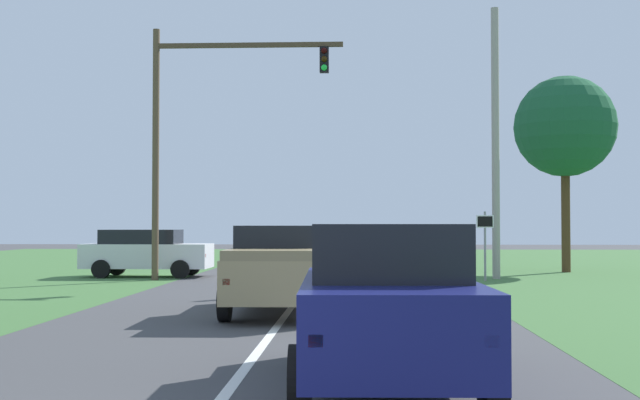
{
  "coord_description": "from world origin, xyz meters",
  "views": [
    {
      "loc": [
        1.51,
        -5.34,
        1.99
      ],
      "look_at": [
        0.43,
        19.7,
        2.74
      ],
      "focal_mm": 45.09,
      "sensor_mm": 36.0,
      "label": 1
    }
  ],
  "objects_px": {
    "pickup_truck_lead": "(277,269)",
    "traffic_light": "(199,118)",
    "utility_pole_right": "(496,143)",
    "red_suv_near": "(386,300)",
    "crossing_suv_far": "(146,252)",
    "keep_moving_sign": "(485,236)",
    "oak_tree_right": "(565,127)"
  },
  "relations": [
    {
      "from": "traffic_light",
      "to": "utility_pole_right",
      "type": "relative_size",
      "value": 0.9
    },
    {
      "from": "red_suv_near",
      "to": "keep_moving_sign",
      "type": "xyz_separation_m",
      "value": [
        4.17,
        18.27,
        0.52
      ]
    },
    {
      "from": "oak_tree_right",
      "to": "traffic_light",
      "type": "bearing_deg",
      "value": -159.15
    },
    {
      "from": "traffic_light",
      "to": "crossing_suv_far",
      "type": "height_order",
      "value": "traffic_light"
    },
    {
      "from": "oak_tree_right",
      "to": "crossing_suv_far",
      "type": "xyz_separation_m",
      "value": [
        -16.57,
        -3.59,
        -5.07
      ]
    },
    {
      "from": "oak_tree_right",
      "to": "utility_pole_right",
      "type": "relative_size",
      "value": 0.82
    },
    {
      "from": "crossing_suv_far",
      "to": "red_suv_near",
      "type": "bearing_deg",
      "value": -67.53
    },
    {
      "from": "keep_moving_sign",
      "to": "utility_pole_right",
      "type": "height_order",
      "value": "utility_pole_right"
    },
    {
      "from": "pickup_truck_lead",
      "to": "oak_tree_right",
      "type": "distance_m",
      "value": 19.51
    },
    {
      "from": "traffic_light",
      "to": "keep_moving_sign",
      "type": "bearing_deg",
      "value": 0.97
    },
    {
      "from": "red_suv_near",
      "to": "pickup_truck_lead",
      "type": "distance_m",
      "value": 8.09
    },
    {
      "from": "keep_moving_sign",
      "to": "crossing_suv_far",
      "type": "bearing_deg",
      "value": 172.43
    },
    {
      "from": "red_suv_near",
      "to": "keep_moving_sign",
      "type": "distance_m",
      "value": 18.75
    },
    {
      "from": "red_suv_near",
      "to": "keep_moving_sign",
      "type": "height_order",
      "value": "keep_moving_sign"
    },
    {
      "from": "traffic_light",
      "to": "keep_moving_sign",
      "type": "relative_size",
      "value": 3.68
    },
    {
      "from": "crossing_suv_far",
      "to": "traffic_light",
      "type": "bearing_deg",
      "value": -37.73
    },
    {
      "from": "red_suv_near",
      "to": "crossing_suv_far",
      "type": "bearing_deg",
      "value": 112.47
    },
    {
      "from": "traffic_light",
      "to": "utility_pole_right",
      "type": "height_order",
      "value": "utility_pole_right"
    },
    {
      "from": "traffic_light",
      "to": "red_suv_near",
      "type": "bearing_deg",
      "value": -71.99
    },
    {
      "from": "pickup_truck_lead",
      "to": "utility_pole_right",
      "type": "xyz_separation_m",
      "value": [
        6.85,
        11.51,
        3.95
      ]
    },
    {
      "from": "red_suv_near",
      "to": "crossing_suv_far",
      "type": "xyz_separation_m",
      "value": [
        -8.24,
        19.92,
        -0.1
      ]
    },
    {
      "from": "pickup_truck_lead",
      "to": "crossing_suv_far",
      "type": "xyz_separation_m",
      "value": [
        -6.13,
        12.11,
        -0.05
      ]
    },
    {
      "from": "oak_tree_right",
      "to": "utility_pole_right",
      "type": "height_order",
      "value": "utility_pole_right"
    },
    {
      "from": "red_suv_near",
      "to": "traffic_light",
      "type": "bearing_deg",
      "value": 108.01
    },
    {
      "from": "red_suv_near",
      "to": "crossing_suv_far",
      "type": "height_order",
      "value": "red_suv_near"
    },
    {
      "from": "keep_moving_sign",
      "to": "utility_pole_right",
      "type": "bearing_deg",
      "value": 61.6
    },
    {
      "from": "traffic_light",
      "to": "utility_pole_right",
      "type": "distance_m",
      "value": 10.73
    },
    {
      "from": "keep_moving_sign",
      "to": "crossing_suv_far",
      "type": "height_order",
      "value": "keep_moving_sign"
    },
    {
      "from": "red_suv_near",
      "to": "oak_tree_right",
      "type": "xyz_separation_m",
      "value": [
        8.33,
        23.51,
        4.97
      ]
    },
    {
      "from": "pickup_truck_lead",
      "to": "traffic_light",
      "type": "bearing_deg",
      "value": 110.17
    },
    {
      "from": "keep_moving_sign",
      "to": "crossing_suv_far",
      "type": "xyz_separation_m",
      "value": [
        -12.41,
        1.65,
        -0.62
      ]
    },
    {
      "from": "red_suv_near",
      "to": "utility_pole_right",
      "type": "relative_size",
      "value": 0.49
    }
  ]
}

